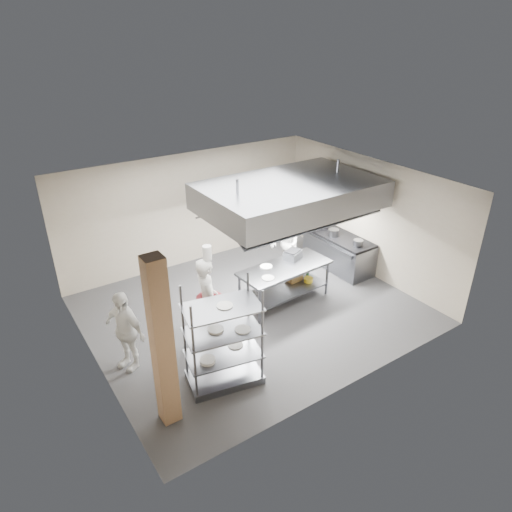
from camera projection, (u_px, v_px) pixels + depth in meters
floor at (253, 310)px, 10.44m from camera, size 7.00×7.00×0.00m
ceiling at (252, 184)px, 9.08m from camera, size 7.00×7.00×0.00m
wall_back at (189, 209)px, 11.98m from camera, size 7.00×0.00×7.00m
wall_left at (87, 300)px, 8.02m from camera, size 0.00×6.00×6.00m
wall_right at (368, 217)px, 11.50m from camera, size 0.00×6.00×6.00m
column at (162, 345)px, 6.91m from camera, size 0.30×0.30×3.00m
exhaust_hood at (290, 195)px, 10.29m from camera, size 4.00×2.50×0.60m
hood_strip_a at (257, 216)px, 9.99m from camera, size 1.60×0.12×0.04m
hood_strip_b at (320, 201)px, 10.89m from camera, size 1.60×0.12×0.04m
wall_shelf at (250, 198)px, 12.76m from camera, size 1.50×0.28×0.04m
island at (284, 284)px, 10.59m from camera, size 2.24×1.04×0.91m
island_worktop at (285, 268)px, 10.40m from camera, size 2.24×1.04×0.06m
island_undershelf at (284, 290)px, 10.66m from camera, size 2.06×0.94×0.04m
pass_rack at (223, 336)px, 7.94m from camera, size 1.44×1.01×1.97m
cooking_range at (338, 252)px, 12.15m from camera, size 0.80×2.00×0.84m
range_top at (340, 237)px, 11.95m from camera, size 0.78×1.96×0.06m
chef_head at (207, 301)px, 9.02m from camera, size 0.53×0.74×1.89m
chef_line at (285, 244)px, 11.52m from camera, size 0.88×1.01×1.79m
chef_plating at (125, 330)px, 8.37m from camera, size 0.74×1.04×1.63m
griddle at (293, 255)px, 10.70m from camera, size 0.48×0.43×0.19m
wicker_basket at (294, 278)px, 10.97m from camera, size 0.37×0.27×0.16m
stockpot at (333, 233)px, 11.87m from camera, size 0.28×0.28×0.19m
plate_stack at (224, 353)px, 8.10m from camera, size 0.28×0.28×0.05m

